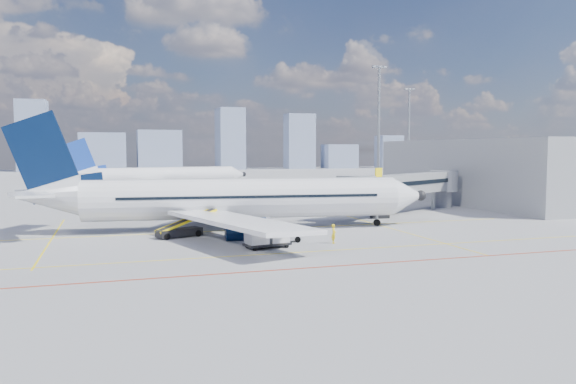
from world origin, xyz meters
name	(u,v)px	position (x,y,z in m)	size (l,w,h in m)	color
ground	(277,241)	(0.00, 0.00, 0.00)	(420.00, 420.00, 0.00)	gray
apron_markings	(284,248)	(-0.58, -3.91, 0.01)	(90.00, 35.12, 0.01)	yellow
jet_bridge	(410,185)	(23.51, 16.91, 3.74)	(23.55, 15.78, 6.30)	#92949A
terminal_block	(473,172)	(39.95, 26.00, 5.00)	(10.00, 42.00, 10.00)	#92949A
floodlight_mast_ne	(379,124)	(38.00, 55.00, 13.59)	(3.20, 0.61, 25.45)	gray
floodlight_mast_far	(409,131)	(65.00, 90.00, 13.59)	(3.20, 0.61, 25.45)	gray
distant_skyline	(106,145)	(-15.63, 190.00, 10.53)	(250.78, 14.26, 27.68)	gray
main_aircraft	(226,200)	(-3.03, 8.57, 3.22)	(43.80, 38.07, 12.82)	silver
second_aircraft	(160,176)	(-5.28, 62.44, 3.23)	(35.62, 30.80, 10.65)	silver
baggage_tug	(288,234)	(0.82, -0.53, 0.73)	(2.44, 1.88, 1.52)	silver
cargo_dolly	(267,235)	(-1.90, -3.28, 1.17)	(4.15, 2.43, 2.14)	black
belt_loader	(181,230)	(-8.22, 5.18, 0.66)	(6.27, 3.50, 2.55)	black
ramp_worker	(334,234)	(4.48, -2.76, 0.87)	(0.64, 0.42, 1.75)	gold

